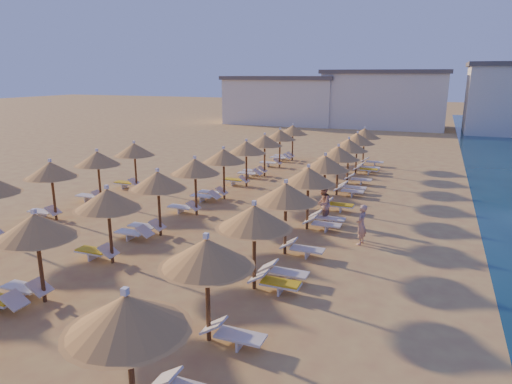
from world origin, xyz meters
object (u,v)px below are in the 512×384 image
at_px(parasol_row_east, 298,185).
at_px(beachgoer_b, 323,204).
at_px(parasol_row_west, 178,174).
at_px(beachgoer_a, 361,225).

distance_m(parasol_row_east, beachgoer_b, 3.12).
xyz_separation_m(parasol_row_east, beachgoer_b, (0.43, 2.71, -1.48)).
height_order(parasol_row_west, beachgoer_a, parasol_row_west).
xyz_separation_m(parasol_row_west, beachgoer_a, (8.17, 0.53, -1.56)).
bearing_deg(beachgoer_a, parasol_row_east, -70.01).
bearing_deg(parasol_row_west, beachgoer_a, 3.72).
xyz_separation_m(parasol_row_east, parasol_row_west, (-5.63, 0.00, 0.00)).
height_order(parasol_row_east, parasol_row_west, same).
distance_m(beachgoer_a, beachgoer_b, 3.04).
relative_size(beachgoer_a, beachgoer_b, 0.92).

